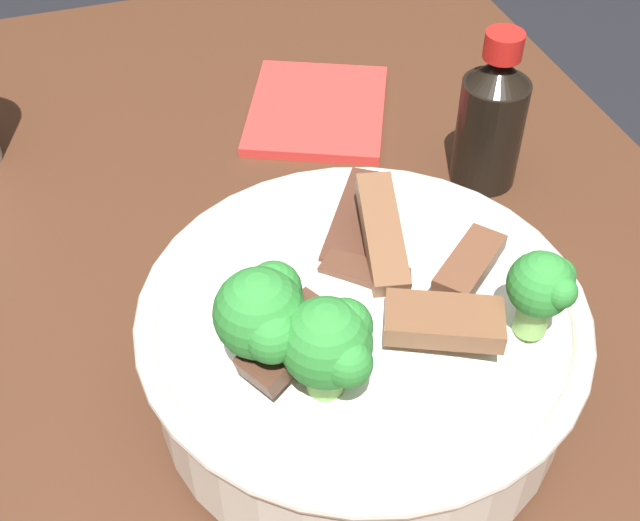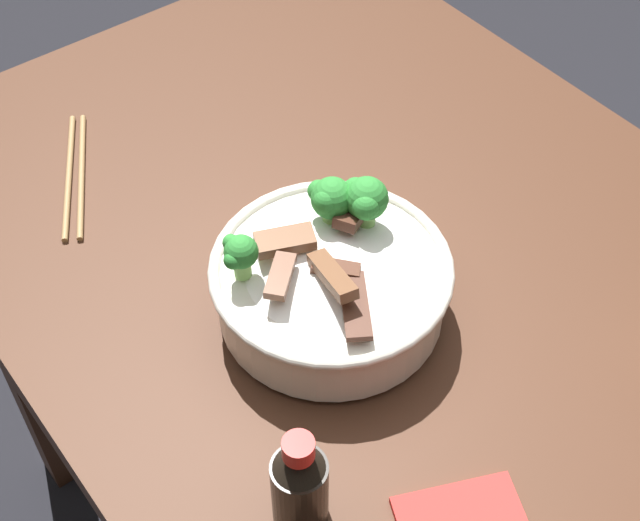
# 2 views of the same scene
# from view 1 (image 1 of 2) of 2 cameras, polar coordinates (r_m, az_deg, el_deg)

# --- Properties ---
(rice_bowl) EXTENTS (0.24, 0.24, 0.13)m
(rice_bowl) POSITION_cam_1_polar(r_m,az_deg,el_deg) (0.45, 2.81, -5.30)
(rice_bowl) COLOR silver
(rice_bowl) RESTS_ON dining_table
(soy_sauce_bottle) EXTENTS (0.05, 0.05, 0.12)m
(soy_sauce_bottle) POSITION_cam_1_polar(r_m,az_deg,el_deg) (0.61, 11.59, 9.42)
(soy_sauce_bottle) COLOR black
(soy_sauce_bottle) RESTS_ON dining_table
(folded_napkin) EXTENTS (0.16, 0.15, 0.01)m
(folded_napkin) POSITION_cam_1_polar(r_m,az_deg,el_deg) (0.70, -0.19, 10.25)
(folded_napkin) COLOR red
(folded_napkin) RESTS_ON dining_table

